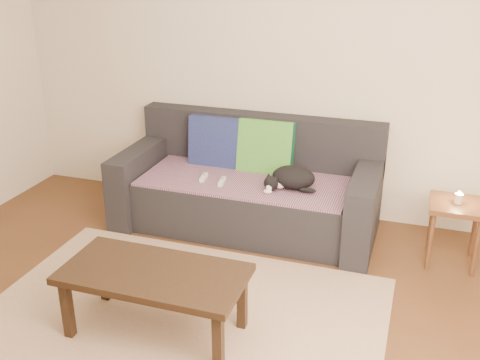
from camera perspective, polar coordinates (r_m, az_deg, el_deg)
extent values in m
plane|color=brown|center=(3.53, -7.26, -15.38)|extent=(4.50, 4.50, 0.00)
cube|color=beige|center=(4.74, 2.56, 12.03)|extent=(4.50, 0.04, 2.60)
cube|color=#232328|center=(4.61, 0.60, -2.49)|extent=(1.70, 0.78, 0.42)
cube|color=#232328|center=(4.81, 2.10, 4.13)|extent=(2.10, 0.18, 0.45)
cube|color=#232328|center=(4.93, -9.96, -0.03)|extent=(0.20, 0.90, 0.60)
cube|color=#232328|center=(4.40, 12.46, -3.02)|extent=(0.20, 0.90, 0.60)
cube|color=#3C2648|center=(4.51, 0.53, -0.05)|extent=(1.66, 0.74, 0.02)
cube|color=navy|center=(4.78, -2.58, 3.81)|extent=(0.44, 0.16, 0.45)
cube|color=#0D5838|center=(4.64, 2.62, 3.25)|extent=(0.46, 0.21, 0.47)
ellipsoid|color=black|center=(4.33, 5.45, 0.27)|extent=(0.34, 0.25, 0.18)
sphere|color=black|center=(4.28, 3.20, -0.33)|extent=(0.12, 0.12, 0.11)
sphere|color=white|center=(4.25, 2.97, -0.78)|extent=(0.05, 0.05, 0.05)
ellipsoid|color=black|center=(4.25, 6.87, -1.03)|extent=(0.13, 0.05, 0.04)
cube|color=white|center=(4.42, -1.84, -0.17)|extent=(0.06, 0.15, 0.03)
cube|color=white|center=(4.51, -3.70, 0.26)|extent=(0.05, 0.15, 0.03)
cube|color=brown|center=(4.29, 21.23, -2.43)|extent=(0.38, 0.38, 0.04)
cylinder|color=brown|center=(4.25, 18.77, -5.94)|extent=(0.03, 0.03, 0.44)
cylinder|color=brown|center=(4.27, 22.87, -6.41)|extent=(0.03, 0.03, 0.44)
cylinder|color=brown|center=(4.52, 18.84, -4.18)|extent=(0.03, 0.03, 0.44)
cylinder|color=brown|center=(4.54, 22.69, -4.62)|extent=(0.03, 0.03, 0.44)
cylinder|color=beige|center=(4.27, 21.33, -1.77)|extent=(0.06, 0.06, 0.07)
sphere|color=#FFBF59|center=(4.25, 21.41, -1.21)|extent=(0.02, 0.02, 0.02)
cube|color=tan|center=(3.63, -6.22, -13.96)|extent=(2.50, 1.80, 0.01)
cube|color=black|center=(3.33, -8.76, -9.43)|extent=(1.07, 0.54, 0.04)
cube|color=black|center=(3.52, -17.13, -12.46)|extent=(0.05, 0.05, 0.39)
cube|color=black|center=(3.14, -2.22, -16.20)|extent=(0.05, 0.05, 0.39)
cube|color=black|center=(3.80, -13.62, -9.29)|extent=(0.05, 0.05, 0.39)
cube|color=black|center=(3.44, 0.22, -12.20)|extent=(0.05, 0.05, 0.39)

